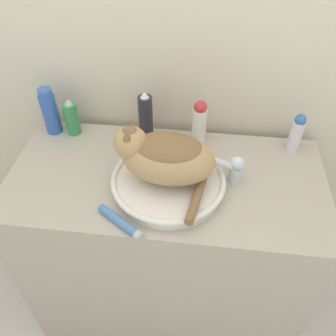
{
  "coord_description": "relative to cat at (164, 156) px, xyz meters",
  "views": [
    {
      "loc": [
        0.11,
        -0.6,
        1.76
      ],
      "look_at": [
        0.01,
        0.2,
        0.99
      ],
      "focal_mm": 38.0,
      "sensor_mm": 36.0,
      "label": 1
    }
  ],
  "objects": [
    {
      "name": "spray_bottle_trigger",
      "position": [
        -0.39,
        0.25,
        -0.07
      ],
      "size": [
        0.05,
        0.05,
        0.15
      ],
      "color": "#338C4C",
      "rests_on": "vanity_counter"
    },
    {
      "name": "cat",
      "position": [
        0.0,
        0.0,
        0.0
      ],
      "size": [
        0.32,
        0.29,
        0.19
      ],
      "rotation": [
        0.0,
        0.0,
        3.09
      ],
      "color": "tan",
      "rests_on": "sink_basin"
    },
    {
      "name": "faucet",
      "position": [
        0.21,
        0.05,
        -0.08
      ],
      "size": [
        0.16,
        0.07,
        0.14
      ],
      "rotation": [
        0.0,
        0.0,
        -2.88
      ],
      "color": "silver",
      "rests_on": "vanity_counter"
    },
    {
      "name": "wall_back",
      "position": [
        -0.0,
        0.37,
        0.17
      ],
      "size": [
        8.0,
        0.05,
        2.4
      ],
      "color": "beige",
      "rests_on": "ground_plane"
    },
    {
      "name": "hairspray_can_black",
      "position": [
        -0.1,
        0.25,
        -0.05
      ],
      "size": [
        0.05,
        0.05,
        0.21
      ],
      "color": "#28232D",
      "rests_on": "vanity_counter"
    },
    {
      "name": "shampoo_bottle_tall",
      "position": [
        -0.47,
        0.25,
        -0.05
      ],
      "size": [
        0.06,
        0.06,
        0.19
      ],
      "color": "#335BB7",
      "rests_on": "vanity_counter"
    },
    {
      "name": "deodorant_stick",
      "position": [
        0.45,
        0.25,
        -0.07
      ],
      "size": [
        0.05,
        0.05,
        0.16
      ],
      "color": "silver",
      "rests_on": "vanity_counter"
    },
    {
      "name": "lotion_bottle_white",
      "position": [
        0.1,
        0.25,
        -0.05
      ],
      "size": [
        0.05,
        0.05,
        0.18
      ],
      "color": "white",
      "rests_on": "vanity_counter"
    },
    {
      "name": "sink_basin",
      "position": [
        0.01,
        0.0,
        -0.12
      ],
      "size": [
        0.38,
        0.38,
        0.05
      ],
      "color": "white",
      "rests_on": "vanity_counter"
    },
    {
      "name": "vanity_counter",
      "position": [
        -0.0,
        0.05,
        -0.59
      ],
      "size": [
        1.11,
        0.53,
        0.89
      ],
      "color": "#B2A893",
      "rests_on": "ground_plane"
    },
    {
      "name": "cream_tube",
      "position": [
        -0.11,
        -0.17,
        -0.13
      ],
      "size": [
        0.16,
        0.12,
        0.03
      ],
      "rotation": [
        0.0,
        0.0,
        -0.59
      ],
      "color": "#4C7FB2",
      "rests_on": "vanity_counter"
    }
  ]
}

